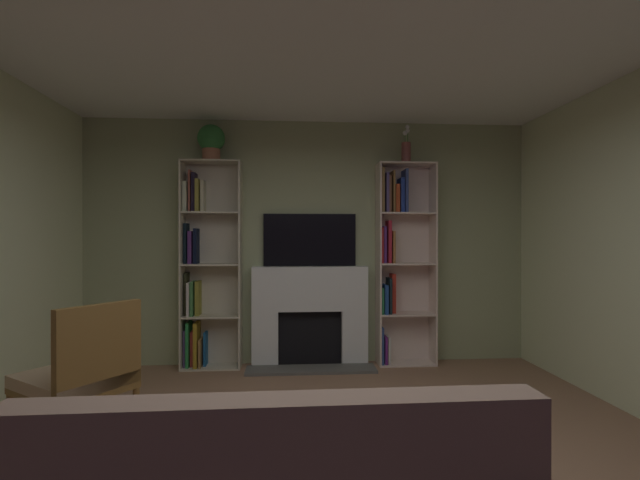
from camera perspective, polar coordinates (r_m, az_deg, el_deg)
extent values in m
cube|color=#9DA97D|center=(5.09, -1.36, -0.25)|extent=(5.12, 0.06, 2.74)
cube|color=white|center=(5.09, -7.04, -12.40)|extent=(0.29, 0.18, 0.60)
cube|color=white|center=(5.13, 4.39, -12.28)|extent=(0.29, 0.18, 0.60)
cube|color=white|center=(4.99, -1.30, -6.25)|extent=(1.28, 0.18, 0.49)
cube|color=black|center=(5.14, -1.32, -12.27)|extent=(0.71, 0.08, 0.60)
cube|color=#585853|center=(4.92, -1.15, -16.27)|extent=(1.38, 0.30, 0.03)
cube|color=black|center=(5.03, -1.33, 0.01)|extent=(1.04, 0.06, 0.59)
cube|color=beige|center=(5.05, -17.22, -3.02)|extent=(0.02, 0.27, 2.25)
cube|color=beige|center=(4.95, -10.17, -3.09)|extent=(0.02, 0.27, 2.25)
cube|color=beige|center=(5.12, -13.49, -2.98)|extent=(0.64, 0.02, 2.25)
cube|color=beige|center=(5.18, -13.72, -15.51)|extent=(0.61, 0.27, 0.02)
cube|color=#4D3E6B|center=(5.20, -16.83, -13.08)|extent=(0.02, 0.18, 0.40)
cube|color=#237E3B|center=(5.17, -16.47, -12.67)|extent=(0.03, 0.21, 0.48)
cube|color=#BE3B35|center=(5.20, -15.92, -13.19)|extent=(0.04, 0.16, 0.38)
cube|color=olive|center=(5.15, -15.51, -12.75)|extent=(0.04, 0.23, 0.48)
cube|color=olive|center=(5.16, -14.99, -13.73)|extent=(0.02, 0.23, 0.30)
cube|color=#185088|center=(5.18, -14.46, -13.32)|extent=(0.03, 0.15, 0.36)
cube|color=beige|center=(5.06, -13.73, -9.45)|extent=(0.61, 0.27, 0.02)
cube|color=black|center=(5.11, -16.73, -6.62)|extent=(0.03, 0.16, 0.46)
cube|color=beige|center=(5.08, -16.38, -7.25)|extent=(0.03, 0.22, 0.36)
cube|color=#3C753D|center=(5.08, -15.97, -7.19)|extent=(0.03, 0.20, 0.37)
cube|color=olive|center=(5.08, -15.35, -7.18)|extent=(0.04, 0.17, 0.37)
cube|color=beige|center=(4.99, -13.73, -3.06)|extent=(0.61, 0.27, 0.02)
cube|color=black|center=(5.07, -16.75, -0.43)|extent=(0.03, 0.17, 0.44)
cube|color=#512A6B|center=(5.05, -16.20, -0.91)|extent=(0.04, 0.18, 0.35)
cube|color=black|center=(5.05, -15.57, -0.75)|extent=(0.04, 0.18, 0.38)
cube|color=beige|center=(4.99, -13.74, 3.41)|extent=(0.61, 0.27, 0.02)
cube|color=beige|center=(5.07, -16.78, 5.30)|extent=(0.04, 0.20, 0.32)
cube|color=#984E3E|center=(5.09, -16.27, 6.01)|extent=(0.02, 0.16, 0.45)
cube|color=black|center=(5.08, -15.81, 5.87)|extent=(0.04, 0.16, 0.43)
cube|color=olive|center=(5.05, -15.34, 5.49)|extent=(0.04, 0.20, 0.35)
cube|color=beige|center=(5.06, -14.75, 5.41)|extent=(0.04, 0.15, 0.34)
cube|color=beige|center=(5.05, -13.74, 9.70)|extent=(0.61, 0.27, 0.02)
cube|color=beige|center=(5.02, 7.50, -3.04)|extent=(0.02, 0.28, 2.25)
cube|color=beige|center=(5.18, 14.29, -2.94)|extent=(0.02, 0.28, 2.25)
cube|color=beige|center=(5.22, 10.57, -2.92)|extent=(0.64, 0.02, 2.25)
cube|color=beige|center=(5.27, 10.94, -15.22)|extent=(0.61, 0.28, 0.02)
cube|color=#2E4887|center=(5.16, 7.82, -13.12)|extent=(0.02, 0.23, 0.41)
cube|color=#632376|center=(5.19, 8.27, -13.65)|extent=(0.03, 0.22, 0.30)
cube|color=beige|center=(5.19, 8.67, -13.67)|extent=(0.03, 0.23, 0.30)
cube|color=beige|center=(5.15, 10.94, -9.27)|extent=(0.61, 0.28, 0.02)
cube|color=#237043|center=(5.07, 7.83, -7.65)|extent=(0.02, 0.23, 0.29)
cube|color=navy|center=(5.07, 8.30, -7.48)|extent=(0.04, 0.24, 0.32)
cube|color=black|center=(5.09, 8.83, -7.03)|extent=(0.03, 0.22, 0.40)
cube|color=#B22B1E|center=(5.13, 9.30, -6.75)|extent=(0.04, 0.16, 0.44)
cube|color=beige|center=(5.09, 10.95, -3.00)|extent=(0.61, 0.28, 0.02)
cube|color=#B6252E|center=(5.05, 7.81, -0.67)|extent=(0.03, 0.18, 0.40)
cube|color=#582C7C|center=(5.06, 8.21, -0.57)|extent=(0.03, 0.17, 0.41)
cube|color=#A92132|center=(5.07, 8.79, -0.23)|extent=(0.04, 0.18, 0.47)
cube|color=#976131|center=(5.08, 9.30, -0.88)|extent=(0.03, 0.18, 0.36)
cube|color=beige|center=(5.09, 10.95, 3.35)|extent=(0.61, 0.28, 0.02)
cube|color=olive|center=(5.06, 7.88, 6.29)|extent=(0.03, 0.23, 0.49)
cube|color=#4A4178|center=(5.06, 8.43, 5.96)|extent=(0.03, 0.24, 0.44)
cube|color=brown|center=(5.09, 8.78, 5.80)|extent=(0.03, 0.19, 0.41)
cube|color=brown|center=(5.09, 9.26, 6.09)|extent=(0.02, 0.21, 0.47)
cube|color=#A43D1D|center=(5.09, 9.71, 5.22)|extent=(0.04, 0.21, 0.31)
cube|color=navy|center=(5.12, 10.33, 5.61)|extent=(0.04, 0.19, 0.39)
cube|color=#334481|center=(5.12, 10.82, 6.15)|extent=(0.03, 0.23, 0.48)
cube|color=beige|center=(5.15, 10.96, 9.52)|extent=(0.61, 0.28, 0.02)
cylinder|color=#A4694D|center=(5.05, -13.77, 10.54)|extent=(0.19, 0.19, 0.13)
sphere|color=#2E7437|center=(5.09, -13.77, 12.55)|extent=(0.30, 0.30, 0.30)
cylinder|color=brown|center=(5.16, 10.99, 10.90)|extent=(0.10, 0.10, 0.23)
cylinder|color=#4C7F3F|center=(5.19, 11.15, 13.11)|extent=(0.01, 0.01, 0.17)
sphere|color=silver|center=(5.21, 11.15, 14.04)|extent=(0.05, 0.05, 0.05)
cylinder|color=#4C7F3F|center=(5.19, 11.19, 12.89)|extent=(0.01, 0.01, 0.13)
sphere|color=silver|center=(5.20, 11.19, 13.59)|extent=(0.05, 0.05, 0.05)
cylinder|color=#4C7F3F|center=(5.18, 10.87, 12.76)|extent=(0.01, 0.01, 0.11)
sphere|color=silver|center=(5.19, 10.87, 13.33)|extent=(0.06, 0.06, 0.06)
cube|color=#7D6456|center=(1.71, -5.31, -26.55)|extent=(1.86, 0.18, 0.44)
cylinder|color=brown|center=(3.20, -30.52, -21.59)|extent=(0.04, 0.04, 0.45)
cylinder|color=brown|center=(3.46, -22.50, -19.92)|extent=(0.04, 0.04, 0.45)
cylinder|color=brown|center=(3.70, -34.93, -18.59)|extent=(0.04, 0.04, 0.45)
cylinder|color=brown|center=(3.92, -27.69, -17.48)|extent=(0.04, 0.04, 0.45)
cube|color=tan|center=(3.48, -28.96, -15.26)|extent=(0.83, 0.82, 0.08)
cube|color=brown|center=(3.49, -28.95, -16.20)|extent=(0.83, 0.82, 0.04)
cube|color=brown|center=(3.18, -26.43, -12.31)|extent=(0.37, 0.49, 0.55)
cube|color=brown|center=(2.27, -4.90, -26.58)|extent=(0.78, 0.50, 0.04)
cylinder|color=brown|center=(2.58, 4.45, -28.13)|extent=(0.05, 0.05, 0.37)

